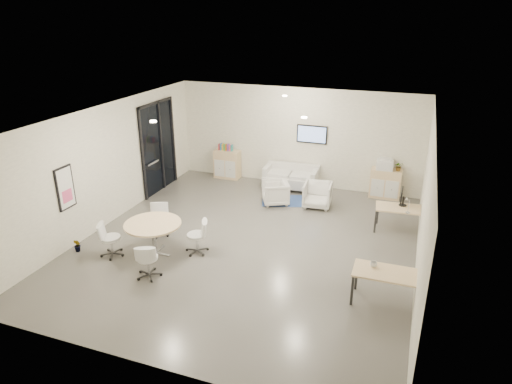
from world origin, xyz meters
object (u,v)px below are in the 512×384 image
object	(u,v)px
armchair_right	(317,194)
round_table	(153,226)
loveseat	(291,178)
desk_front	(388,276)
sideboard_right	(385,184)
desk_rear	(402,210)
sideboard_left	(227,164)
armchair_left	(275,192)

from	to	relation	value
armchair_right	round_table	bearing A→B (deg)	-131.42
loveseat	desk_front	bearing A→B (deg)	-60.70
sideboard_right	desk_rear	world-z (taller)	sideboard_right
sideboard_left	round_table	xyz separation A→B (m)	(0.47, -5.49, 0.24)
armchair_left	desk_rear	bearing A→B (deg)	53.68
desk_rear	desk_front	world-z (taller)	desk_front
desk_front	sideboard_left	bearing A→B (deg)	135.30
armchair_right	desk_rear	world-z (taller)	armchair_right
sideboard_left	round_table	distance (m)	5.52
armchair_left	desk_front	world-z (taller)	armchair_left
loveseat	round_table	size ratio (longest dim) A/B	1.34
armchair_right	desk_rear	size ratio (longest dim) A/B	0.59
sideboard_right	round_table	world-z (taller)	sideboard_right
loveseat	sideboard_left	bearing A→B (deg)	172.06
armchair_left	armchair_right	xyz separation A→B (m)	(1.24, 0.20, 0.03)
sideboard_left	desk_rear	distance (m)	6.33
sideboard_left	sideboard_right	bearing A→B (deg)	0.03
loveseat	armchair_right	distance (m)	1.67
sideboard_left	round_table	world-z (taller)	sideboard_left
loveseat	armchair_right	size ratio (longest dim) A/B	2.21
armchair_right	desk_rear	distance (m)	2.57
desk_rear	sideboard_right	bearing A→B (deg)	99.19
armchair_left	desk_front	size ratio (longest dim) A/B	0.56
armchair_left	desk_front	xyz separation A→B (m)	(3.59, -4.04, 0.25)
sideboard_left	loveseat	xyz separation A→B (m)	(2.35, -0.19, -0.13)
sideboard_left	desk_front	world-z (taller)	sideboard_left
loveseat	armchair_left	xyz separation A→B (m)	(-0.09, -1.41, 0.03)
armchair_right	round_table	xyz separation A→B (m)	(-3.02, -4.09, 0.33)
sideboard_left	desk_rear	xyz separation A→B (m)	(5.90, -2.27, 0.13)
sideboard_left	desk_front	xyz separation A→B (m)	(5.84, -5.64, 0.15)
sideboard_right	desk_rear	size ratio (longest dim) A/B	0.67
sideboard_right	armchair_right	bearing A→B (deg)	-142.09
sideboard_left	loveseat	world-z (taller)	sideboard_left
sideboard_left	desk_front	distance (m)	8.13
armchair_left	desk_front	bearing A→B (deg)	15.63
sideboard_left	armchair_right	xyz separation A→B (m)	(3.49, -1.41, -0.08)
armchair_right	desk_front	size ratio (longest dim) A/B	0.59
loveseat	desk_rear	size ratio (longest dim) A/B	1.30
armchair_left	armchair_right	bearing A→B (deg)	73.07
armchair_left	armchair_right	world-z (taller)	armchair_right
loveseat	desk_front	xyz separation A→B (m)	(3.50, -5.46, 0.28)
sideboard_left	armchair_right	world-z (taller)	sideboard_left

